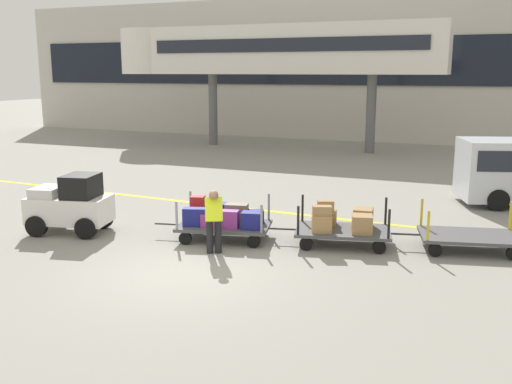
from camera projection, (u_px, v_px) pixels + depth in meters
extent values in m
plane|color=gray|center=(182.00, 273.00, 12.40)|extent=(120.00, 120.00, 0.00)
cube|color=yellow|center=(170.00, 200.00, 19.36)|extent=(18.04, 1.12, 0.01)
cube|color=#BCB7AD|center=(394.00, 69.00, 35.01)|extent=(52.71, 2.40, 8.71)
cube|color=black|center=(391.00, 61.00, 33.79)|extent=(50.08, 0.12, 2.80)
cube|color=silver|center=(288.00, 50.00, 31.13)|extent=(16.67, 2.20, 2.60)
cylinder|color=silver|center=(147.00, 52.00, 34.49)|extent=(3.00, 3.00, 2.60)
cube|color=#1E232D|center=(281.00, 45.00, 30.06)|extent=(15.01, 0.08, 0.70)
cylinder|color=#59595B|center=(213.00, 110.00, 33.54)|extent=(0.50, 0.50, 4.05)
cylinder|color=#59595B|center=(371.00, 114.00, 30.10)|extent=(0.50, 0.50, 4.05)
cube|color=white|center=(70.00, 209.00, 15.38)|extent=(2.30, 1.56, 0.70)
cube|color=black|center=(81.00, 186.00, 15.19)|extent=(1.01, 1.15, 0.60)
cube|color=silver|center=(48.00, 191.00, 15.37)|extent=(0.90, 1.07, 0.24)
cylinder|color=black|center=(56.00, 216.00, 16.06)|extent=(0.59, 0.30, 0.56)
cylinder|color=black|center=(37.00, 226.00, 15.05)|extent=(0.59, 0.30, 0.56)
cylinder|color=black|center=(103.00, 218.00, 15.85)|extent=(0.59, 0.30, 0.56)
cylinder|color=black|center=(86.00, 228.00, 14.84)|extent=(0.59, 0.30, 0.56)
cube|color=#4C4C4F|center=(224.00, 226.00, 14.78)|extent=(2.56, 1.89, 0.08)
cylinder|color=gray|center=(191.00, 204.00, 15.49)|extent=(0.06, 0.06, 0.70)
cylinder|color=gray|center=(177.00, 215.00, 14.24)|extent=(0.06, 0.06, 0.70)
cylinder|color=gray|center=(269.00, 207.00, 15.16)|extent=(0.06, 0.06, 0.70)
cylinder|color=gray|center=(261.00, 219.00, 13.92)|extent=(0.06, 0.06, 0.70)
cylinder|color=black|center=(198.00, 226.00, 15.53)|extent=(0.33, 0.17, 0.32)
cylinder|color=black|center=(185.00, 238.00, 14.38)|extent=(0.33, 0.17, 0.32)
cylinder|color=black|center=(261.00, 229.00, 15.26)|extent=(0.33, 0.17, 0.32)
cylinder|color=black|center=(254.00, 241.00, 14.11)|extent=(0.33, 0.17, 0.32)
cylinder|color=#333333|center=(168.00, 224.00, 15.02)|extent=(0.69, 0.21, 0.05)
cube|color=black|center=(198.00, 214.00, 15.14)|extent=(0.48, 0.37, 0.34)
cube|color=navy|center=(194.00, 217.00, 14.57)|extent=(0.63, 0.44, 0.46)
cube|color=navy|center=(219.00, 212.00, 15.10)|extent=(0.55, 0.45, 0.47)
cube|color=#8C338C|center=(213.00, 221.00, 14.45)|extent=(0.60, 0.37, 0.34)
cube|color=#726651|center=(237.00, 213.00, 14.96)|extent=(0.64, 0.46, 0.48)
cube|color=#8C338C|center=(230.00, 219.00, 14.37)|extent=(0.50, 0.38, 0.45)
cube|color=navy|center=(255.00, 216.00, 14.90)|extent=(0.54, 0.41, 0.34)
cube|color=navy|center=(252.00, 221.00, 14.29)|extent=(0.55, 0.45, 0.43)
cube|color=red|center=(198.00, 202.00, 15.08)|extent=(0.43, 0.42, 0.31)
cube|color=#4C4C4F|center=(343.00, 231.00, 14.32)|extent=(2.56, 1.89, 0.08)
cylinder|color=black|center=(303.00, 208.00, 15.02)|extent=(0.06, 0.06, 0.70)
cylinder|color=black|center=(298.00, 220.00, 13.78)|extent=(0.06, 0.06, 0.70)
cylinder|color=black|center=(386.00, 211.00, 14.69)|extent=(0.06, 0.06, 0.70)
cylinder|color=black|center=(389.00, 224.00, 13.45)|extent=(0.06, 0.06, 0.70)
cylinder|color=black|center=(310.00, 231.00, 15.07)|extent=(0.33, 0.17, 0.32)
cylinder|color=black|center=(306.00, 244.00, 13.92)|extent=(0.33, 0.17, 0.32)
cylinder|color=black|center=(377.00, 234.00, 14.80)|extent=(0.33, 0.17, 0.32)
cylinder|color=black|center=(379.00, 247.00, 13.65)|extent=(0.33, 0.17, 0.32)
cylinder|color=#333333|center=(283.00, 229.00, 14.55)|extent=(0.69, 0.21, 0.05)
cube|color=olive|center=(325.00, 218.00, 14.68)|extent=(0.61, 0.58, 0.37)
cube|color=#A87F4C|center=(322.00, 224.00, 14.01)|extent=(0.57, 0.50, 0.43)
cube|color=#9E7A4C|center=(363.00, 218.00, 14.46)|extent=(0.52, 0.57, 0.48)
cube|color=#9E7A4C|center=(362.00, 224.00, 13.93)|extent=(0.59, 0.61, 0.44)
cube|color=#9E7A4C|center=(326.00, 206.00, 14.62)|extent=(0.47, 0.38, 0.27)
cube|color=#9E7A4C|center=(322.00, 210.00, 13.95)|extent=(0.52, 0.40, 0.22)
cube|color=#4C4C4F|center=(469.00, 236.00, 13.85)|extent=(2.56, 1.89, 0.08)
cylinder|color=gold|center=(422.00, 212.00, 14.56)|extent=(0.06, 0.06, 0.70)
cylinder|color=gold|center=(428.00, 226.00, 13.31)|extent=(0.06, 0.06, 0.70)
cylinder|color=gold|center=(510.00, 216.00, 14.23)|extent=(0.06, 0.06, 0.70)
cylinder|color=black|center=(429.00, 236.00, 14.60)|extent=(0.33, 0.17, 0.32)
cylinder|color=black|center=(435.00, 250.00, 13.45)|extent=(0.33, 0.17, 0.32)
cylinder|color=black|center=(500.00, 239.00, 14.33)|extent=(0.33, 0.17, 0.32)
cylinder|color=#333333|center=(405.00, 234.00, 14.09)|extent=(0.69, 0.21, 0.05)
cylinder|color=black|center=(210.00, 236.00, 13.65)|extent=(0.16, 0.16, 0.82)
cylinder|color=black|center=(218.00, 236.00, 13.67)|extent=(0.16, 0.16, 0.82)
cube|color=#D1E51E|center=(214.00, 209.00, 13.42)|extent=(0.55, 0.56, 0.61)
sphere|color=#8C6647|center=(214.00, 195.00, 13.23)|extent=(0.22, 0.22, 0.22)
cylinder|color=black|center=(498.00, 200.00, 17.84)|extent=(0.72, 0.44, 0.68)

